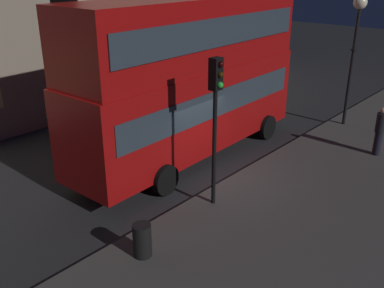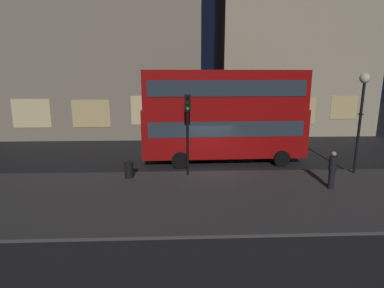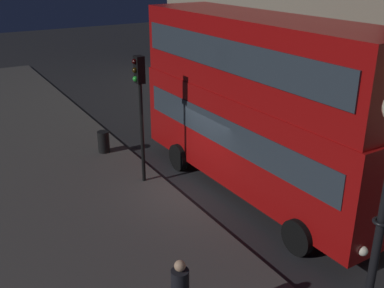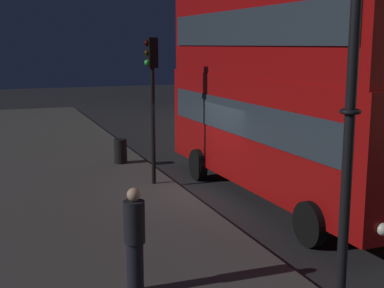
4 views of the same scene
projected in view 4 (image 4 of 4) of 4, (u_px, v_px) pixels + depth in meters
The scene contains 7 objects.
ground_plane at pixel (207, 195), 14.88m from camera, with size 80.00×80.00×0.00m, color #232326.
sidewalk_slab at pixel (60, 209), 13.47m from camera, with size 44.00×7.05×0.12m, color #423F3D.
double_decker_bus at pixel (282, 85), 14.06m from camera, with size 9.96×2.96×5.60m.
traffic_light_near_kerb at pixel (152, 80), 15.13m from camera, with size 0.32×0.36×4.24m.
street_lamp at pixel (354, 46), 6.64m from camera, with size 0.53×0.53×5.31m.
pedestrian at pixel (135, 239), 8.62m from camera, with size 0.35×0.35×1.79m.
litter_bin at pixel (121, 151), 18.32m from camera, with size 0.45×0.45×0.84m, color black.
Camera 4 is at (13.29, -5.47, 4.16)m, focal length 49.69 mm.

